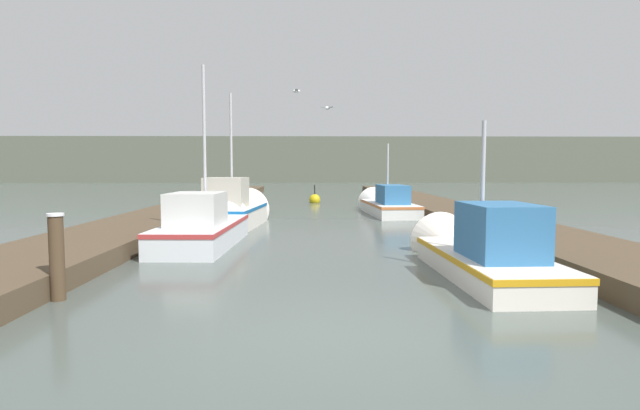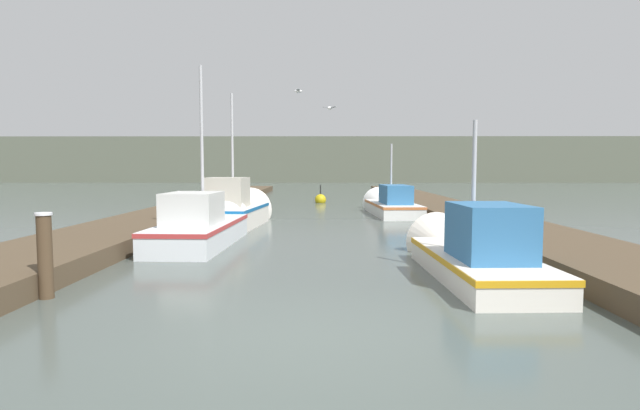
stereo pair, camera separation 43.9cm
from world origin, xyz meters
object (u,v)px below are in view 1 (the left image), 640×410
object	(u,v)px
fishing_boat_3	(385,204)
channel_buoy	(315,200)
fishing_boat_1	(207,226)
mooring_piling_0	(57,257)
mooring_piling_1	(398,197)
mooring_piling_2	(184,215)
seagull_1	(296,91)
fishing_boat_2	(234,210)
seagull_lead	(327,108)
fishing_boat_0	(477,251)

from	to	relation	value
fishing_boat_3	channel_buoy	bearing A→B (deg)	111.94
fishing_boat_1	fishing_boat_3	size ratio (longest dim) A/B	0.91
mooring_piling_0	channel_buoy	bearing A→B (deg)	78.75
mooring_piling_1	mooring_piling_2	distance (m)	11.69
fishing_boat_3	seagull_1	distance (m)	6.56
seagull_1	mooring_piling_2	bearing A→B (deg)	-54.88
mooring_piling_0	mooring_piling_2	distance (m)	8.09
fishing_boat_2	seagull_lead	xyz separation A→B (m)	(3.27, 2.19, 3.73)
fishing_boat_1	fishing_boat_3	xyz separation A→B (m)	(5.94, 8.35, -0.06)
mooring_piling_1	seagull_lead	bearing A→B (deg)	-127.90
seagull_1	fishing_boat_0	bearing A→B (deg)	19.74
fishing_boat_2	fishing_boat_3	distance (m)	7.28
channel_buoy	seagull_lead	xyz separation A→B (m)	(0.41, -8.37, 4.06)
fishing_boat_3	mooring_piling_1	bearing A→B (deg)	64.17
fishing_boat_3	mooring_piling_0	distance (m)	15.64
mooring_piling_1	channel_buoy	distance (m)	5.50
mooring_piling_2	seagull_1	world-z (taller)	seagull_1
fishing_boat_3	mooring_piling_2	distance (m)	9.26
fishing_boat_3	seagull_1	world-z (taller)	seagull_1
fishing_boat_1	mooring_piling_1	bearing A→B (deg)	59.47
mooring_piling_2	mooring_piling_1	bearing A→B (deg)	45.70
channel_buoy	fishing_boat_2	bearing A→B (deg)	-105.16
fishing_boat_1	fishing_boat_3	distance (m)	10.25
fishing_boat_1	fishing_boat_2	distance (m)	4.03
mooring_piling_1	seagull_lead	size ratio (longest dim) A/B	1.97
mooring_piling_0	seagull_1	distance (m)	11.94
mooring_piling_1	seagull_1	bearing A→B (deg)	-129.67
fishing_boat_2	mooring_piling_2	distance (m)	2.03
mooring_piling_1	seagull_lead	xyz separation A→B (m)	(-3.59, -4.62, 3.69)
mooring_piling_1	seagull_1	size ratio (longest dim) A/B	1.93
fishing_boat_1	seagull_lead	size ratio (longest dim) A/B	9.83
seagull_lead	seagull_1	distance (m)	1.65
fishing_boat_2	mooring_piling_2	size ratio (longest dim) A/B	5.03
channel_buoy	mooring_piling_0	bearing A→B (deg)	-101.25
mooring_piling_2	seagull_1	distance (m)	6.04
fishing_boat_1	mooring_piling_0	distance (m)	5.73
mooring_piling_1	seagull_1	xyz separation A→B (m)	(-4.74, -5.71, 4.17)
mooring_piling_2	fishing_boat_3	bearing A→B (deg)	39.43
mooring_piling_0	mooring_piling_1	world-z (taller)	mooring_piling_0
fishing_boat_1	fishing_boat_3	bearing A→B (deg)	56.73
fishing_boat_1	mooring_piling_1	world-z (taller)	fishing_boat_1
channel_buoy	mooring_piling_1	bearing A→B (deg)	-43.13
mooring_piling_1	mooring_piling_2	size ratio (longest dim) A/B	1.09
seagull_lead	fishing_boat_2	bearing A→B (deg)	61.28
fishing_boat_2	mooring_piling_0	bearing A→B (deg)	-91.62
fishing_boat_3	mooring_piling_1	size ratio (longest dim) A/B	5.50
fishing_boat_0	seagull_1	world-z (taller)	seagull_1
seagull_1	mooring_piling_1	bearing A→B (deg)	137.67
fishing_boat_0	seagull_1	distance (m)	10.52
fishing_boat_0	fishing_boat_1	bearing A→B (deg)	145.44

